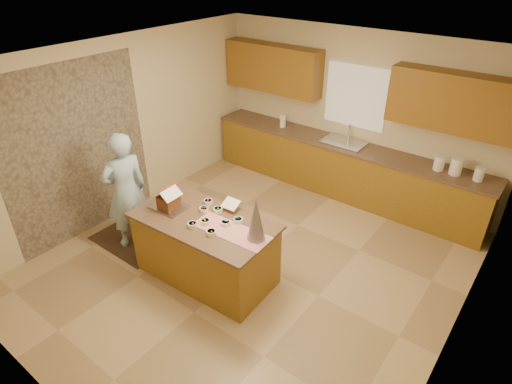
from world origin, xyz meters
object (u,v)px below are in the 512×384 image
(island_base, at_px, (206,249))
(gingerbread_house, at_px, (168,199))
(tinsel_tree, at_px, (256,219))
(boy, at_px, (126,191))

(island_base, height_order, gingerbread_house, gingerbread_house)
(island_base, relative_size, tinsel_tree, 3.27)
(boy, bearing_deg, island_base, 109.87)
(tinsel_tree, bearing_deg, island_base, -173.68)
(island_base, bearing_deg, boy, -177.32)
(boy, relative_size, gingerbread_house, 6.07)
(island_base, xyz_separation_m, gingerbread_house, (-0.52, -0.07, 0.58))
(island_base, distance_m, gingerbread_house, 0.79)
(island_base, xyz_separation_m, boy, (-1.34, -0.13, 0.44))
(island_base, bearing_deg, gingerbread_house, -174.81)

